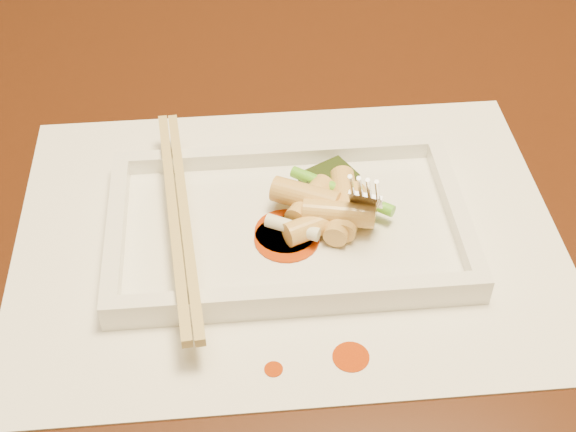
{
  "coord_description": "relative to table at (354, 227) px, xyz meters",
  "views": [
    {
      "loc": [
        -0.11,
        -0.52,
        1.17
      ],
      "look_at": [
        -0.07,
        -0.11,
        0.77
      ],
      "focal_mm": 50.0,
      "sensor_mm": 36.0,
      "label": 1
    }
  ],
  "objects": [
    {
      "name": "rice_cake_1",
      "position": [
        -0.05,
        -0.12,
        0.12
      ],
      "size": [
        0.05,
        0.03,
        0.02
      ],
      "primitive_type": "cylinder",
      "rotation": [
        1.57,
        0.0,
        1.96
      ],
      "color": "#E1C169",
      "rests_on": "plate_base"
    },
    {
      "name": "veg_piece",
      "position": [
        -0.04,
        -0.07,
        0.12
      ],
      "size": [
        0.05,
        0.04,
        0.01
      ],
      "primitive_type": "cube",
      "rotation": [
        0.0,
        0.0,
        0.5
      ],
      "color": "black",
      "rests_on": "plate_base"
    },
    {
      "name": "rice_cake_7",
      "position": [
        -0.03,
        -0.09,
        0.12
      ],
      "size": [
        0.02,
        0.05,
        0.02
      ],
      "primitive_type": "cylinder",
      "rotation": [
        1.57,
        0.0,
        3.08
      ],
      "color": "#E1C169",
      "rests_on": "plate_base"
    },
    {
      "name": "plate_rim_right",
      "position": [
        0.05,
        -0.11,
        0.12
      ],
      "size": [
        0.01,
        0.14,
        0.01
      ],
      "primitive_type": "cube",
      "color": "white",
      "rests_on": "plate_base"
    },
    {
      "name": "sauce_blob_1",
      "position": [
        -0.07,
        -0.11,
        0.11
      ],
      "size": [
        0.05,
        0.05,
        0.0
      ],
      "primitive_type": "cylinder",
      "color": "#AC3205",
      "rests_on": "plate_base"
    },
    {
      "name": "plate_base",
      "position": [
        -0.07,
        -0.11,
        0.11
      ],
      "size": [
        0.26,
        0.16,
        0.01
      ],
      "primitive_type": "cube",
      "color": "white",
      "rests_on": "placemat"
    },
    {
      "name": "rice_cake_6",
      "position": [
        -0.03,
        -0.11,
        0.12
      ],
      "size": [
        0.04,
        0.03,
        0.02
      ],
      "primitive_type": "cylinder",
      "rotation": [
        1.57,
        0.0,
        1.25
      ],
      "color": "#E1C169",
      "rests_on": "plate_base"
    },
    {
      "name": "sauce_splatter_b",
      "position": [
        -0.09,
        -0.23,
        0.1
      ],
      "size": [
        0.01,
        0.01,
        0.0
      ],
      "primitive_type": "cylinder",
      "color": "#AC3205",
      "rests_on": "placemat"
    },
    {
      "name": "scallion_white",
      "position": [
        -0.07,
        -0.12,
        0.12
      ],
      "size": [
        0.04,
        0.03,
        0.01
      ],
      "primitive_type": "cylinder",
      "rotation": [
        1.57,
        0.0,
        1.08
      ],
      "color": "#EAEACC",
      "rests_on": "plate_base"
    },
    {
      "name": "rice_cake_4",
      "position": [
        -0.05,
        -0.09,
        0.12
      ],
      "size": [
        0.04,
        0.05,
        0.02
      ],
      "primitive_type": "cylinder",
      "rotation": [
        1.57,
        0.0,
        2.53
      ],
      "color": "#E1C169",
      "rests_on": "plate_base"
    },
    {
      "name": "fork",
      "position": [
        -0.0,
        -0.09,
        0.18
      ],
      "size": [
        0.09,
        0.1,
        0.14
      ],
      "primitive_type": null,
      "color": "silver",
      "rests_on": "plate_base"
    },
    {
      "name": "rice_cake_2",
      "position": [
        -0.06,
        -0.09,
        0.13
      ],
      "size": [
        0.05,
        0.04,
        0.02
      ],
      "primitive_type": "cylinder",
      "rotation": [
        1.57,
        0.0,
        1.1
      ],
      "color": "#E1C169",
      "rests_on": "plate_base"
    },
    {
      "name": "chopstick_a",
      "position": [
        -0.15,
        -0.11,
        0.13
      ],
      "size": [
        0.03,
        0.23,
        0.01
      ],
      "primitive_type": "cube",
      "rotation": [
        0.0,
        0.0,
        0.09
      ],
      "color": "tan",
      "rests_on": "plate_rim_near"
    },
    {
      "name": "rice_cake_5",
      "position": [
        -0.04,
        -0.11,
        0.13
      ],
      "size": [
        0.05,
        0.03,
        0.02
      ],
      "primitive_type": "cylinder",
      "rotation": [
        1.57,
        0.0,
        1.36
      ],
      "color": "#E1C169",
      "rests_on": "plate_base"
    },
    {
      "name": "plate_rim_far",
      "position": [
        -0.07,
        -0.03,
        0.12
      ],
      "size": [
        0.26,
        0.01,
        0.01
      ],
      "primitive_type": "cube",
      "color": "white",
      "rests_on": "plate_base"
    },
    {
      "name": "plate_rim_left",
      "position": [
        -0.2,
        -0.11,
        0.12
      ],
      "size": [
        0.01,
        0.14,
        0.01
      ],
      "primitive_type": "cube",
      "color": "white",
      "rests_on": "plate_base"
    },
    {
      "name": "table",
      "position": [
        0.0,
        0.0,
        0.0
      ],
      "size": [
        1.4,
        0.9,
        0.75
      ],
      "color": "black",
      "rests_on": "ground"
    },
    {
      "name": "rice_cake_0",
      "position": [
        -0.03,
        -0.1,
        0.12
      ],
      "size": [
        0.03,
        0.05,
        0.02
      ],
      "primitive_type": "cylinder",
      "rotation": [
        1.57,
        0.0,
        2.81
      ],
      "color": "#E1C169",
      "rests_on": "plate_base"
    },
    {
      "name": "rice_cake_3",
      "position": [
        -0.03,
        -0.11,
        0.12
      ],
      "size": [
        0.03,
        0.05,
        0.02
      ],
      "primitive_type": "cylinder",
      "rotation": [
        1.57,
        0.0,
        2.78
      ],
      "color": "#E1C169",
      "rests_on": "plate_base"
    },
    {
      "name": "sauce_blob_0",
      "position": [
        -0.07,
        -0.12,
        0.11
      ],
      "size": [
        0.05,
        0.05,
        0.0
      ],
      "primitive_type": "cylinder",
      "color": "#AC3205",
      "rests_on": "plate_base"
    },
    {
      "name": "placemat",
      "position": [
        -0.07,
        -0.11,
        0.1
      ],
      "size": [
        0.4,
        0.3,
        0.0
      ],
      "primitive_type": "cube",
      "color": "white",
      "rests_on": "table"
    },
    {
      "name": "plate_rim_near",
      "position": [
        -0.07,
        -0.18,
        0.12
      ],
      "size": [
        0.26,
        0.01,
        0.01
      ],
      "primitive_type": "cube",
      "color": "white",
      "rests_on": "plate_base"
    },
    {
      "name": "scallion_green",
      "position": [
        -0.03,
        -0.09,
        0.12
      ],
      "size": [
        0.07,
        0.06,
        0.01
      ],
      "primitive_type": "cylinder",
      "rotation": [
        1.57,
        0.0,
        0.93
      ],
      "color": "#47A51A",
      "rests_on": "plate_base"
    },
    {
      "name": "sauce_splatter_a",
      "position": [
        -0.04,
        -0.22,
        0.1
      ],
      "size": [
        0.02,
        0.02,
        0.0
      ],
      "primitive_type": "cylinder",
      "color": "#AC3205",
      "rests_on": "placemat"
    },
    {
      "name": "chopstick_b",
      "position": [
        -0.15,
        -0.11,
        0.13
      ],
      "size": [
        0.03,
        0.23,
        0.01
      ],
      "primitive_type": "cube",
      "rotation": [
        0.0,
        0.0,
        0.09
      ],
      "color": "tan",
      "rests_on": "plate_rim_near"
    }
  ]
}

